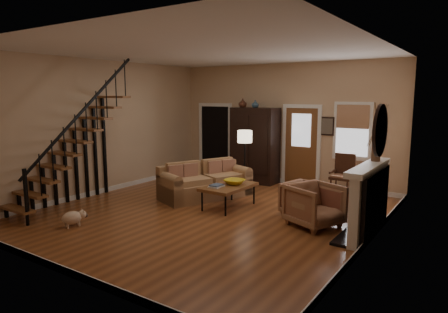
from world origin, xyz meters
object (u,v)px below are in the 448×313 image
Objects in this scene: armoire at (255,145)px; side_chair at (342,175)px; armchair_left at (315,205)px; floor_lamp at (245,162)px; coffee_table at (229,196)px; sofa at (206,181)px; armchair_right at (304,199)px.

armoire is 2.06× the size of side_chair.
armchair_left is 2.86m from floor_lamp.
coffee_table is 2.96m from side_chair.
floor_lamp is at bearing 82.27° from sofa.
side_chair is (2.65, 2.00, 0.11)m from sofa.
floor_lamp reaches higher than coffee_table.
coffee_table is 1.47× the size of armchair_left.
coffee_table is at bearing -0.64° from sofa.
sofa is (-0.10, -2.20, -0.65)m from armoire.
armoire is at bearing 107.64° from coffee_table.
coffee_table is at bearing 115.76° from armchair_right.
floor_lamp is 1.55× the size of side_chair.
sofa is 2.52m from armchair_right.
armchair_right is (2.52, -0.04, -0.06)m from sofa.
armoire is 1.38m from floor_lamp.
coffee_table is at bearing -125.72° from side_chair.
sofa is 3.32m from side_chair.
sofa is at bearing 102.78° from armchair_left.
floor_lamp is 2.39m from side_chair.
side_chair is (2.55, -0.20, -0.54)m from armoire.
armoire is 2.30m from sofa.
armchair_right is at bearing 63.26° from armchair_left.
armchair_right is at bearing 12.50° from coffee_table.
sofa is 2.84× the size of armchair_right.
sofa is 1.66× the size of coffee_table.
coffee_table is at bearing -72.36° from armoire.
armchair_right is 0.74× the size of side_chair.
armchair_left reaches higher than sofa.
floor_lamp is at bearing 82.07° from armchair_left.
armoire is 3.38m from armchair_right.
floor_lamp is (-1.99, 0.96, 0.45)m from armchair_right.
armoire reaches higher than floor_lamp.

